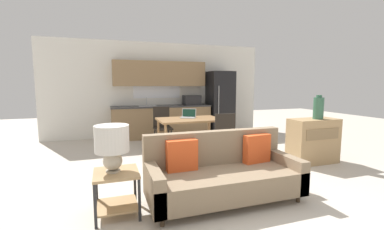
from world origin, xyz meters
The scene contains 13 objects.
ground_plane centered at (0.00, 0.00, 0.00)m, with size 20.00×20.00×0.00m, color beige.
wall_back centered at (0.00, 4.63, 1.35)m, with size 6.40×0.07×2.70m.
kitchen_counter centered at (0.02, 4.33, 0.84)m, with size 2.79×0.65×2.15m.
refrigerator centered at (1.79, 4.23, 0.94)m, with size 0.71×0.72×1.88m.
dining_table centered at (0.19, 2.34, 0.69)m, with size 1.34×0.85×0.77m.
couch centered at (-0.09, 0.08, 0.34)m, with size 1.97×0.80×0.87m.
side_table centered at (-1.42, 0.08, 0.35)m, with size 0.50×0.50×0.51m.
table_lamp centered at (-1.45, 0.09, 0.85)m, with size 0.38×0.38×0.54m.
credenza centered at (2.24, 0.96, 0.43)m, with size 0.93×0.44×0.85m.
vase centered at (2.29, 0.92, 1.06)m, with size 0.19×0.19×0.45m.
dining_chair_far_left centered at (-0.23, 3.14, 0.53)m, with size 0.43×0.43×0.96m.
dining_chair_near_right centered at (0.62, 1.54, 0.53)m, with size 0.45×0.45×0.96m.
laptop centered at (0.22, 2.49, 0.82)m, with size 0.40×0.38×0.20m.
Camera 1 is at (-1.50, -2.88, 1.51)m, focal length 24.00 mm.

